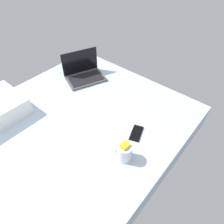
% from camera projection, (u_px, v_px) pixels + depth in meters
% --- Properties ---
extents(bed_mattress, '(1.80, 1.40, 0.18)m').
position_uv_depth(bed_mattress, '(65.00, 138.00, 1.45)').
color(bed_mattress, silver).
rests_on(bed_mattress, ground).
extents(laptop, '(0.39, 0.34, 0.23)m').
position_uv_depth(laptop, '(84.00, 74.00, 1.81)').
color(laptop, '#4C4C51').
rests_on(laptop, bed_mattress).
extents(snack_cup, '(0.09, 0.10, 0.14)m').
position_uv_depth(snack_cup, '(124.00, 152.00, 1.19)').
color(snack_cup, silver).
rests_on(snack_cup, bed_mattress).
extents(cell_phone, '(0.15, 0.11, 0.01)m').
position_uv_depth(cell_phone, '(136.00, 133.00, 1.36)').
color(cell_phone, black).
rests_on(cell_phone, bed_mattress).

